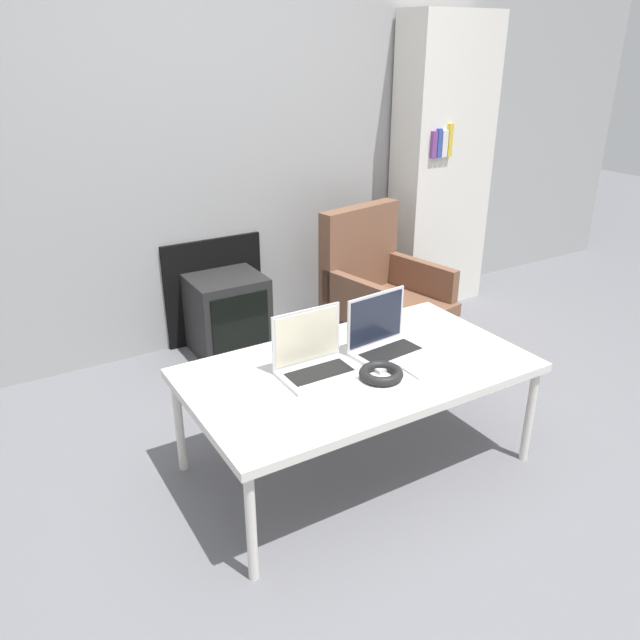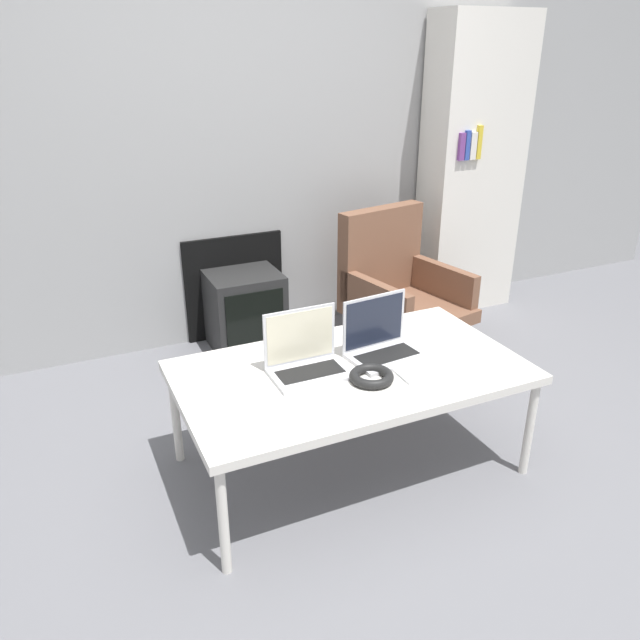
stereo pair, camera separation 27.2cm
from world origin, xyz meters
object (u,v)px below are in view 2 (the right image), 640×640
at_px(tv, 245,311).
at_px(laptop_left, 306,358).
at_px(laptop_right, 382,342).
at_px(headphones, 372,376).
at_px(phone, 407,375).
at_px(armchair, 396,282).

bearing_deg(tv, laptop_left, -96.85).
bearing_deg(laptop_right, laptop_left, 174.47).
relative_size(laptop_left, headphones, 1.76).
xyz_separation_m(headphones, phone, (0.15, -0.02, -0.01)).
bearing_deg(headphones, phone, -8.63).
relative_size(laptop_left, laptop_right, 0.94).
distance_m(headphones, phone, 0.15).
xyz_separation_m(laptop_right, armchair, (0.68, 0.99, -0.17)).
height_order(laptop_left, phone, laptop_left).
relative_size(headphones, phone, 1.20).
bearing_deg(armchair, laptop_right, -135.73).
bearing_deg(laptop_left, laptop_right, 0.02).
height_order(tv, armchair, armchair).
xyz_separation_m(laptop_right, phone, (0.00, -0.20, -0.05)).
xyz_separation_m(headphones, armchair, (0.82, 1.16, -0.13)).
bearing_deg(tv, armchair, -16.99).
distance_m(laptop_right, tv, 1.30).
relative_size(laptop_right, headphones, 1.87).
xyz_separation_m(laptop_left, phone, (0.35, -0.20, -0.05)).
height_order(laptop_right, headphones, laptop_right).
bearing_deg(laptop_right, headphones, -134.68).
bearing_deg(tv, headphones, -88.01).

